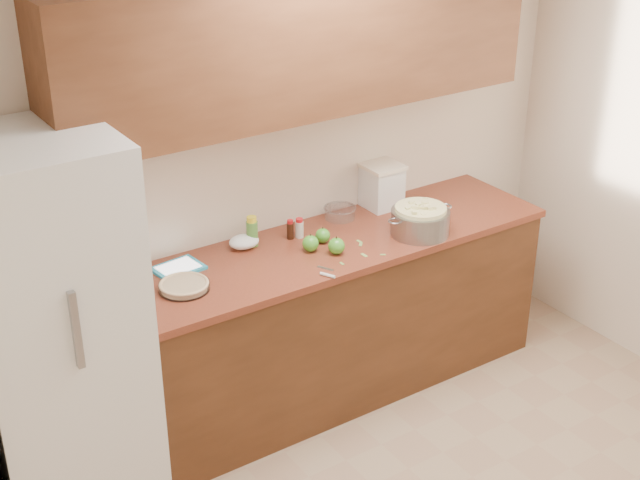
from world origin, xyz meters
TOP-DOWN VIEW (x-y plane):
  - room_shell at (0.00, 0.00)m, footprint 3.60×3.60m
  - counter_run at (0.00, 1.48)m, footprint 2.64×0.68m
  - upper_cabinets at (0.00, 1.63)m, footprint 2.60×0.34m
  - fridge at (-1.44, 1.44)m, footprint 0.70×0.70m
  - pie at (-0.80, 1.44)m, footprint 0.25×0.25m
  - colander at (0.52, 1.30)m, footprint 0.42×0.31m
  - flour_canister at (0.57, 1.70)m, footprint 0.21×0.21m
  - tablet at (-0.74, 1.64)m, footprint 0.25×0.20m
  - paring_knife at (-0.16, 1.18)m, footprint 0.09×0.16m
  - lemon_bottle at (-0.29, 1.67)m, footprint 0.06×0.06m
  - cinnamon_shaker at (-0.04, 1.62)m, footprint 0.04×0.04m
  - vanilla_bottle at (-0.09, 1.63)m, footprint 0.04×0.04m
  - mixing_bowl at (0.28, 1.70)m, footprint 0.18×0.18m
  - paper_towel at (-0.34, 1.67)m, footprint 0.16×0.13m
  - apple_left at (-0.08, 1.45)m, footprint 0.09×0.09m
  - apple_center at (0.03, 1.50)m, footprint 0.08×0.08m
  - apple_front at (0.02, 1.35)m, footprint 0.09×0.09m
  - peel_a at (-0.02, 1.24)m, footprint 0.01×0.03m
  - peel_b at (0.12, 1.25)m, footprint 0.02×0.04m
  - peel_c at (0.20, 1.40)m, footprint 0.02×0.04m
  - peel_d at (0.21, 1.20)m, footprint 0.03×0.03m
  - peel_e at (0.18, 1.36)m, footprint 0.04×0.04m

SIDE VIEW (x-z plane):
  - counter_run at x=0.00m, z-range 0.00..0.92m
  - fridge at x=-1.44m, z-range 0.00..1.80m
  - peel_a at x=-0.02m, z-range 0.92..0.92m
  - peel_b at x=0.12m, z-range 0.92..0.92m
  - peel_c at x=0.20m, z-range 0.92..0.92m
  - peel_d at x=0.21m, z-range 0.92..0.92m
  - peel_e at x=0.18m, z-range 0.92..0.92m
  - paring_knife at x=-0.16m, z-range 0.92..0.93m
  - tablet at x=-0.74m, z-range 0.92..0.94m
  - pie at x=-0.80m, z-range 0.92..0.96m
  - paper_towel at x=-0.34m, z-range 0.92..0.99m
  - mixing_bowl at x=0.28m, z-range 0.92..0.99m
  - apple_center at x=0.03m, z-range 0.91..1.00m
  - apple_left at x=-0.08m, z-range 0.91..1.01m
  - apple_front at x=0.02m, z-range 0.91..1.01m
  - vanilla_bottle at x=-0.09m, z-range 0.92..1.02m
  - cinnamon_shaker at x=-0.04m, z-range 0.92..1.03m
  - colander at x=0.52m, z-range 0.92..1.07m
  - lemon_bottle at x=-0.29m, z-range 0.92..1.08m
  - flour_canister at x=0.57m, z-range 0.92..1.18m
  - room_shell at x=0.00m, z-range -0.50..3.10m
  - upper_cabinets at x=0.00m, z-range 1.60..2.30m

